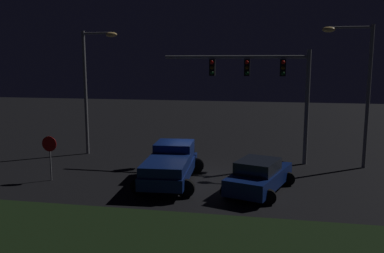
# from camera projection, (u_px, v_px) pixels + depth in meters

# --- Properties ---
(ground_plane) EXTENTS (80.00, 80.00, 0.00)m
(ground_plane) POSITION_uv_depth(u_px,v_px,m) (193.00, 175.00, 21.19)
(ground_plane) COLOR black
(grass_median) EXTENTS (25.66, 4.47, 0.10)m
(grass_median) POSITION_uv_depth(u_px,v_px,m) (152.00, 236.00, 13.68)
(grass_median) COLOR black
(grass_median) RESTS_ON ground_plane
(pickup_truck) EXTENTS (3.08, 5.51, 1.80)m
(pickup_truck) POSITION_uv_depth(u_px,v_px,m) (171.00, 162.00, 19.81)
(pickup_truck) COLOR navy
(pickup_truck) RESTS_ON ground_plane
(car_sedan) EXTENTS (3.31, 4.74, 1.51)m
(car_sedan) POSITION_uv_depth(u_px,v_px,m) (259.00, 176.00, 18.42)
(car_sedan) COLOR navy
(car_sedan) RESTS_ON ground_plane
(traffic_signal_gantry) EXTENTS (8.32, 0.56, 6.50)m
(traffic_signal_gantry) POSITION_uv_depth(u_px,v_px,m) (264.00, 78.00, 23.16)
(traffic_signal_gantry) COLOR slate
(traffic_signal_gantry) RESTS_ON ground_plane
(street_lamp_left) EXTENTS (2.29, 0.44, 7.70)m
(street_lamp_left) POSITION_uv_depth(u_px,v_px,m) (92.00, 77.00, 25.32)
(street_lamp_left) COLOR slate
(street_lamp_left) RESTS_ON ground_plane
(street_lamp_right) EXTENTS (2.68, 0.44, 7.79)m
(street_lamp_right) POSITION_uv_depth(u_px,v_px,m) (359.00, 78.00, 22.00)
(street_lamp_right) COLOR slate
(street_lamp_right) RESTS_ON ground_plane
(stop_sign) EXTENTS (0.76, 0.08, 2.23)m
(stop_sign) POSITION_uv_depth(u_px,v_px,m) (50.00, 150.00, 20.03)
(stop_sign) COLOR slate
(stop_sign) RESTS_ON ground_plane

